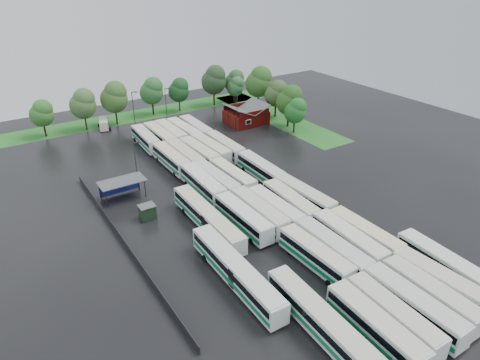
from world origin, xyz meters
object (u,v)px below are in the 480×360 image
artic_bus_west_a (327,327)px  artic_bus_east (463,277)px  brick_building (246,117)px  minibus (104,123)px

artic_bus_west_a → artic_bus_east: 21.34m
brick_building → artic_bus_west_a: brick_building is taller
brick_building → artic_bus_east: (-11.99, -69.15, 0.17)m
brick_building → artic_bus_east: brick_building is taller
brick_building → artic_bus_west_a: 73.60m
artic_bus_east → minibus: 88.59m
artic_bus_west_a → minibus: size_ratio=3.28×
brick_building → minibus: 37.04m
artic_bus_west_a → artic_bus_east: bearing=-6.6°
minibus → artic_bus_west_a: bearing=-73.5°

